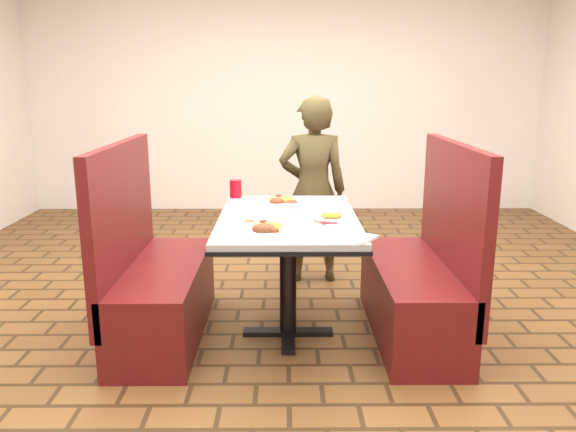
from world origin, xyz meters
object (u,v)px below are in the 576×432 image
object	(u,v)px
near_dinner_plate	(265,226)
booth_bench_right	(420,283)
red_tumbler	(236,189)
far_dinner_plate	(282,199)
dining_table	(288,232)
diner_person	(313,190)
booth_bench_left	(155,284)
plantain_plate	(331,217)

from	to	relation	value
near_dinner_plate	booth_bench_right	bearing A→B (deg)	20.66
near_dinner_plate	red_tumbler	xyz separation A→B (m)	(-0.23, 0.89, 0.03)
far_dinner_plate	red_tumbler	world-z (taller)	red_tumbler
dining_table	near_dinner_plate	distance (m)	0.39
diner_person	dining_table	bearing A→B (deg)	76.71
dining_table	booth_bench_left	bearing A→B (deg)	180.00
far_dinner_plate	plantain_plate	bearing A→B (deg)	-56.18
diner_person	far_dinner_plate	world-z (taller)	diner_person
near_dinner_plate	dining_table	bearing A→B (deg)	70.76
dining_table	far_dinner_plate	world-z (taller)	far_dinner_plate
dining_table	near_dinner_plate	world-z (taller)	near_dinner_plate
booth_bench_right	plantain_plate	size ratio (longest dim) A/B	6.22
booth_bench_right	near_dinner_plate	size ratio (longest dim) A/B	4.34
booth_bench_right	near_dinner_plate	xyz separation A→B (m)	(-0.92, -0.35, 0.45)
dining_table	plantain_plate	world-z (taller)	plantain_plate
plantain_plate	red_tumbler	world-z (taller)	red_tumbler
dining_table	diner_person	bearing A→B (deg)	78.90
red_tumbler	booth_bench_right	bearing A→B (deg)	-25.37
dining_table	booth_bench_right	distance (m)	0.86
dining_table	booth_bench_right	world-z (taller)	booth_bench_right
near_dinner_plate	red_tumbler	size ratio (longest dim) A/B	2.31
dining_table	booth_bench_left	distance (m)	0.86
booth_bench_left	booth_bench_right	world-z (taller)	same
booth_bench_right	diner_person	bearing A→B (deg)	121.07
red_tumbler	plantain_plate	bearing A→B (deg)	-46.07
near_dinner_plate	far_dinner_plate	xyz separation A→B (m)	(0.08, 0.69, -0.00)
dining_table	plantain_plate	bearing A→B (deg)	-16.91
dining_table	red_tumbler	world-z (taller)	red_tumbler
booth_bench_left	plantain_plate	world-z (taller)	booth_bench_left
booth_bench_left	plantain_plate	bearing A→B (deg)	-4.10
booth_bench_right	diner_person	world-z (taller)	diner_person
dining_table	near_dinner_plate	bearing A→B (deg)	-109.24
booth_bench_right	red_tumbler	bearing A→B (deg)	154.63
booth_bench_right	plantain_plate	distance (m)	0.71
booth_bench_right	plantain_plate	xyz separation A→B (m)	(-0.55, -0.07, 0.43)
near_dinner_plate	red_tumbler	world-z (taller)	red_tumbler
dining_table	far_dinner_plate	size ratio (longest dim) A/B	4.23
dining_table	booth_bench_right	xyz separation A→B (m)	(0.80, 0.00, -0.32)
dining_table	near_dinner_plate	xyz separation A→B (m)	(-0.12, -0.35, 0.13)
diner_person	near_dinner_plate	bearing A→B (deg)	74.55
far_dinner_plate	dining_table	bearing A→B (deg)	-84.00
plantain_plate	booth_bench_left	bearing A→B (deg)	175.90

